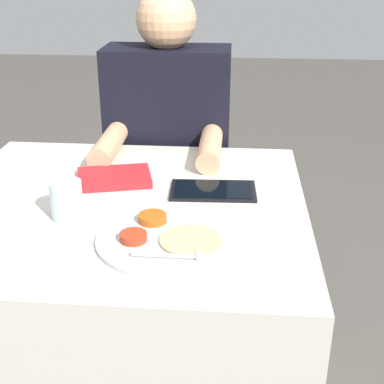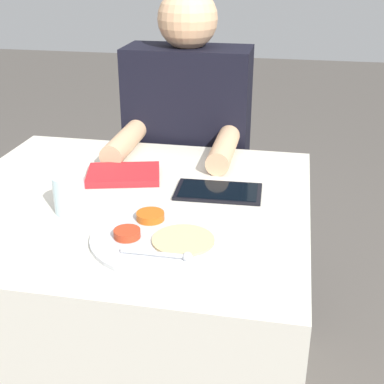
{
  "view_description": "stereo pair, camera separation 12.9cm",
  "coord_description": "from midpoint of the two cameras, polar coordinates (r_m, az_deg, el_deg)",
  "views": [
    {
      "loc": [
        0.29,
        -1.22,
        1.32
      ],
      "look_at": [
        0.19,
        -0.05,
        0.78
      ],
      "focal_mm": 50.0,
      "sensor_mm": 36.0,
      "label": 1
    },
    {
      "loc": [
        0.41,
        -1.21,
        1.32
      ],
      "look_at": [
        0.19,
        -0.05,
        0.78
      ],
      "focal_mm": 50.0,
      "sensor_mm": 36.0,
      "label": 2
    }
  ],
  "objects": [
    {
      "name": "thali_tray",
      "position": [
        1.2,
        -5.83,
        -4.97
      ],
      "size": [
        0.32,
        0.32,
        0.03
      ],
      "color": "#B7BABF",
      "rests_on": "dining_table"
    },
    {
      "name": "tablet_device",
      "position": [
        1.43,
        -0.31,
        0.11
      ],
      "size": [
        0.23,
        0.14,
        0.01
      ],
      "color": "black",
      "rests_on": "dining_table"
    },
    {
      "name": "red_notebook",
      "position": [
        1.53,
        -10.73,
        1.42
      ],
      "size": [
        0.23,
        0.19,
        0.02
      ],
      "color": "silver",
      "rests_on": "dining_table"
    },
    {
      "name": "person_diner",
      "position": [
        1.95,
        -4.37,
        1.82
      ],
      "size": [
        0.42,
        0.48,
        1.21
      ],
      "color": "black",
      "rests_on": "ground_plane"
    },
    {
      "name": "drinking_glass",
      "position": [
        1.33,
        -15.98,
        -0.89
      ],
      "size": [
        0.08,
        0.08,
        0.09
      ],
      "color": "silver",
      "rests_on": "dining_table"
    },
    {
      "name": "dining_table",
      "position": [
        1.59,
        -9.21,
        -12.96
      ],
      "size": [
        0.95,
        0.87,
        0.72
      ],
      "color": "beige",
      "rests_on": "ground_plane"
    }
  ]
}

